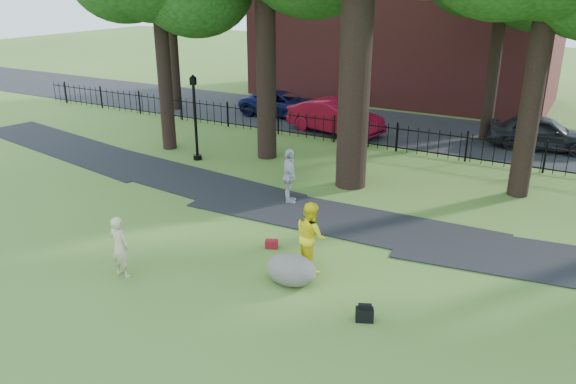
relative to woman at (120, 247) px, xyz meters
The scene contains 14 objects.
ground 3.24m from the woman, 40.72° to the left, with size 120.00×120.00×0.00m, color #477027.
footpath 6.89m from the woman, 60.40° to the left, with size 36.00×2.60×0.03m, color black.
street 18.22m from the woman, 82.49° to the left, with size 80.00×7.00×0.02m, color black.
iron_fence 14.25m from the woman, 80.39° to the left, with size 44.00×0.04×1.20m.
woman is the anchor object (origin of this frame).
man 4.83m from the woman, 34.37° to the left, with size 0.89×0.70×1.84m, color yellow.
pedestrian 6.58m from the woman, 79.05° to the left, with size 1.10×0.46×1.88m, color #B2B2B7.
boulder 4.33m from the woman, 25.25° to the left, with size 1.33×1.00×0.78m, color #6D695A.
lamppost 9.92m from the woman, 116.97° to the left, with size 0.35×0.35×3.55m.
backpack 6.29m from the woman, 10.44° to the left, with size 0.40×0.25×0.30m, color black.
red_bag 4.13m from the woman, 52.02° to the left, with size 0.35×0.22×0.24m, color maroon.
red_sedan 15.70m from the woman, 94.79° to the left, with size 1.69×4.86×1.60m, color maroon.
navy_van 18.33m from the woman, 106.94° to the left, with size 2.21×4.79×1.33m, color #0B1038.
grey_car 19.22m from the woman, 65.92° to the left, with size 1.79×4.45×1.52m, color black.
Camera 1 is at (7.52, -11.01, 7.10)m, focal length 35.00 mm.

